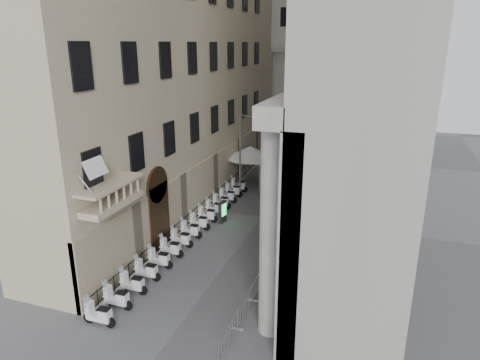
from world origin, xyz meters
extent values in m
cube|color=beige|center=(0.00, 48.00, 15.00)|extent=(22.00, 10.00, 30.00)
cylinder|color=white|center=(-5.09, 25.36, 1.26)|extent=(0.06, 0.06, 2.53)
cylinder|color=white|center=(-1.87, 25.36, 1.26)|extent=(0.06, 0.06, 2.53)
cylinder|color=white|center=(-5.09, 28.58, 1.26)|extent=(0.06, 0.06, 2.53)
cylinder|color=white|center=(-1.87, 28.58, 1.26)|extent=(0.06, 0.06, 2.53)
cube|color=silver|center=(-3.48, 26.97, 2.59)|extent=(3.45, 3.45, 0.14)
cone|color=silver|center=(-3.48, 26.97, 3.16)|extent=(4.60, 4.60, 1.15)
cylinder|color=gray|center=(-3.27, 23.60, 3.58)|extent=(0.16, 0.16, 7.16)
cylinder|color=gray|center=(-2.28, 23.18, 7.16)|extent=(2.03, 0.95, 0.12)
cube|color=gray|center=(-1.37, 22.80, 7.12)|extent=(0.49, 0.36, 0.13)
cube|color=black|center=(-2.50, 17.24, 0.85)|extent=(0.38, 0.83, 1.70)
cube|color=#19E54C|center=(-2.37, 17.21, 1.04)|extent=(0.14, 0.61, 0.94)
imported|color=#0D1335|center=(1.49, 22.41, 0.81)|extent=(0.67, 0.53, 1.62)
imported|color=black|center=(0.31, 30.64, 0.93)|extent=(1.12, 1.04, 1.85)
imported|color=black|center=(-1.31, 27.19, 0.88)|extent=(0.91, 0.64, 1.75)
camera|label=1|loc=(8.39, -10.75, 13.01)|focal=32.00mm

